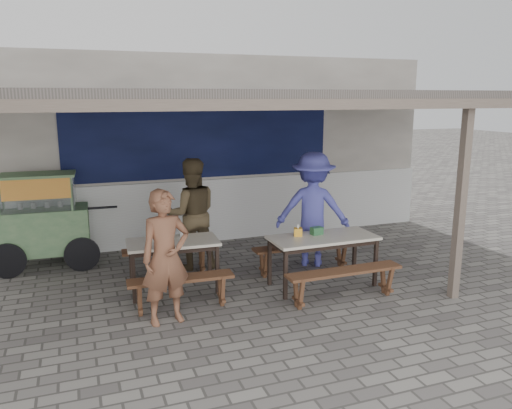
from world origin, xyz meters
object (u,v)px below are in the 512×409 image
at_px(condiment_bowl, 155,238).
at_px(patron_right_table, 313,209).
at_px(patron_street_side, 166,257).
at_px(donation_box, 317,231).
at_px(bench_right_street, 344,277).
at_px(vendor_cart, 43,217).
at_px(bench_left_street, 181,286).
at_px(bench_left_wall, 168,255).
at_px(tissue_box, 298,232).
at_px(bench_right_wall, 304,251).
at_px(table_right, 323,241).
at_px(condiment_jar, 182,234).
at_px(patron_wall_side, 191,214).
at_px(table_left, 173,246).

bearing_deg(condiment_bowl, patron_right_table, 5.31).
relative_size(patron_street_side, donation_box, 9.93).
bearing_deg(bench_right_street, vendor_cart, 142.82).
xyz_separation_m(bench_left_street, condiment_bowl, (-0.19, 0.83, 0.44)).
distance_m(bench_left_wall, condiment_bowl, 0.72).
bearing_deg(bench_left_street, tissue_box, 12.44).
height_order(bench_right_street, bench_right_wall, same).
bearing_deg(bench_left_street, condiment_bowl, 105.70).
bearing_deg(condiment_bowl, donation_box, -13.80).
height_order(table_right, condiment_jar, condiment_jar).
bearing_deg(table_right, bench_right_street, -90.00).
relative_size(vendor_cart, patron_wall_side, 1.10).
bearing_deg(tissue_box, table_left, 168.10).
xyz_separation_m(patron_street_side, condiment_jar, (0.44, 1.13, -0.04)).
relative_size(donation_box, condiment_bowl, 0.97).
height_order(tissue_box, condiment_jar, tissue_box).
distance_m(patron_right_table, donation_box, 0.88).
relative_size(table_left, bench_left_wall, 0.94).
relative_size(patron_street_side, condiment_jar, 18.36).
bearing_deg(condiment_bowl, tissue_box, -14.90).
distance_m(table_right, patron_wall_side, 2.18).
height_order(bench_right_street, tissue_box, tissue_box).
bearing_deg(table_left, donation_box, -8.14).
xyz_separation_m(bench_left_street, table_right, (2.13, 0.15, 0.34)).
bearing_deg(table_right, patron_wall_side, 137.51).
bearing_deg(bench_right_wall, bench_right_street, -90.00).
relative_size(patron_street_side, condiment_bowl, 9.67).
height_order(patron_street_side, condiment_jar, patron_street_side).
relative_size(table_right, condiment_jar, 17.21).
relative_size(condiment_jar, condiment_bowl, 0.53).
bearing_deg(vendor_cart, condiment_jar, -36.55).
xyz_separation_m(table_left, donation_box, (2.05, -0.40, 0.14)).
height_order(bench_left_wall, patron_right_table, patron_right_table).
height_order(bench_right_wall, vendor_cart, vendor_cart).
xyz_separation_m(table_left, bench_right_street, (2.10, -1.15, -0.32)).
height_order(table_right, patron_street_side, patron_street_side).
bearing_deg(condiment_jar, patron_wall_side, 67.80).
relative_size(bench_left_street, bench_right_wall, 0.83).
height_order(bench_left_street, patron_street_side, patron_street_side).
bearing_deg(bench_right_street, bench_right_wall, 90.00).
relative_size(patron_right_table, donation_box, 11.13).
xyz_separation_m(table_left, bench_left_street, (-0.03, -0.67, -0.33)).
distance_m(patron_wall_side, condiment_jar, 0.83).
bearing_deg(patron_street_side, vendor_cart, 109.36).
xyz_separation_m(bench_left_street, tissue_box, (1.80, 0.30, 0.47)).
xyz_separation_m(bench_left_street, patron_wall_side, (0.52, 1.60, 0.56)).
distance_m(patron_wall_side, patron_right_table, 1.97).
height_order(table_right, vendor_cart, vendor_cart).
relative_size(table_left, patron_wall_side, 0.72).
distance_m(tissue_box, donation_box, 0.29).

